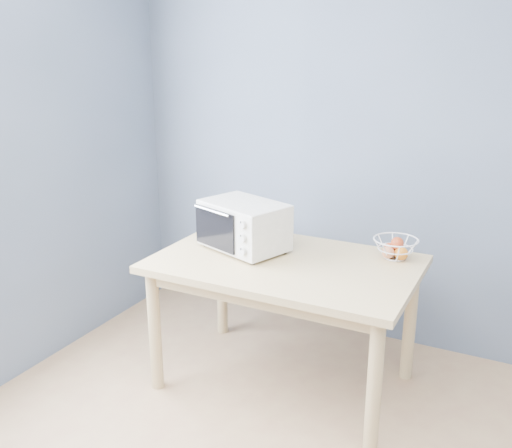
% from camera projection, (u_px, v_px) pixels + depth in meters
% --- Properties ---
extents(room, '(4.01, 4.51, 2.61)m').
position_uv_depth(room, '(263.00, 278.00, 1.44)').
color(room, tan).
rests_on(room, ground).
extents(dining_table, '(1.40, 0.90, 0.75)m').
position_uv_depth(dining_table, '(285.00, 278.00, 3.12)').
color(dining_table, tan).
rests_on(dining_table, ground).
extents(toaster_oven, '(0.55, 0.46, 0.28)m').
position_uv_depth(toaster_oven, '(242.00, 224.00, 3.23)').
color(toaster_oven, silver).
rests_on(toaster_oven, dining_table).
extents(fruit_basket, '(0.32, 0.32, 0.12)m').
position_uv_depth(fruit_basket, '(395.00, 248.00, 3.10)').
color(fruit_basket, white).
rests_on(fruit_basket, dining_table).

